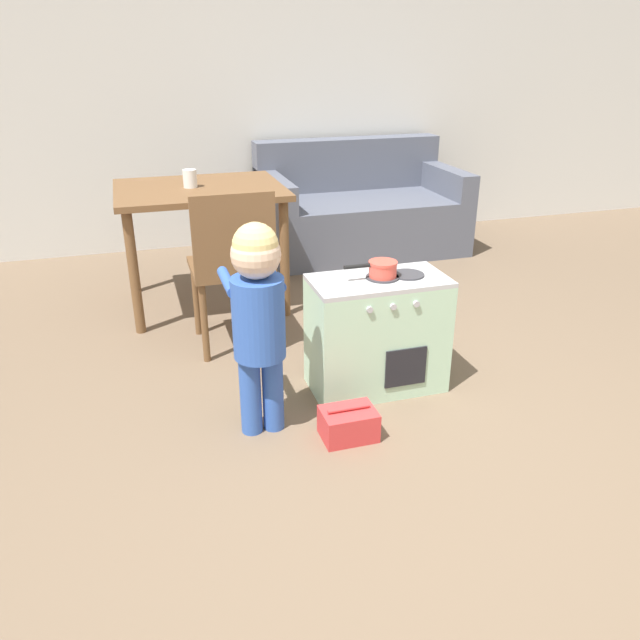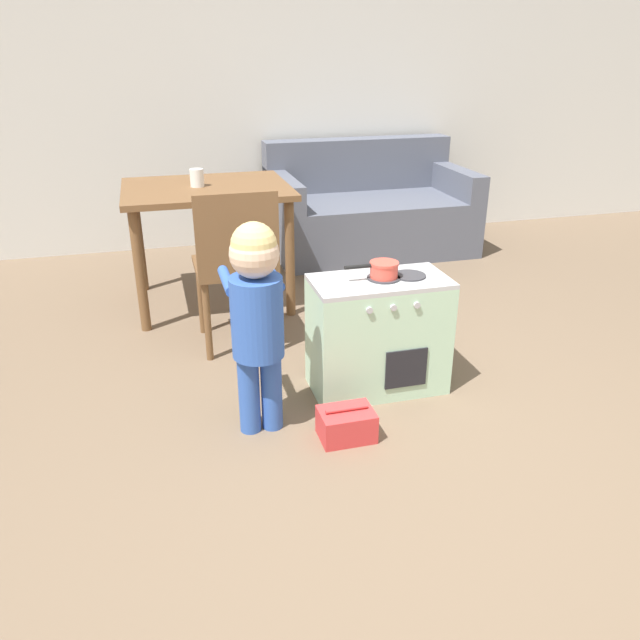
% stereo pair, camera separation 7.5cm
% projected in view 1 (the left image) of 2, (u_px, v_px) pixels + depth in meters
% --- Properties ---
extents(ground_plane, '(16.00, 16.00, 0.00)m').
position_uv_depth(ground_plane, '(427.00, 501.00, 2.24)').
color(ground_plane, brown).
extents(wall_back, '(10.00, 0.06, 2.60)m').
position_uv_depth(wall_back, '(238.00, 74.00, 4.70)').
color(wall_back, silver).
rests_on(wall_back, ground_plane).
extents(play_kitchen, '(0.62, 0.34, 0.55)m').
position_uv_depth(play_kitchen, '(377.00, 334.00, 2.89)').
color(play_kitchen, '#B2DBB7').
rests_on(play_kitchen, ground_plane).
extents(toy_pot, '(0.25, 0.13, 0.07)m').
position_uv_depth(toy_pot, '(382.00, 268.00, 2.76)').
color(toy_pot, '#E04C3D').
rests_on(toy_pot, play_kitchen).
extents(child_figure, '(0.23, 0.37, 0.90)m').
position_uv_depth(child_figure, '(258.00, 305.00, 2.43)').
color(child_figure, '#335BB7').
rests_on(child_figure, ground_plane).
extents(toy_basket, '(0.22, 0.16, 0.14)m').
position_uv_depth(toy_basket, '(348.00, 424.00, 2.58)').
color(toy_basket, '#D13838').
rests_on(toy_basket, ground_plane).
extents(dining_table, '(0.97, 0.79, 0.73)m').
position_uv_depth(dining_table, '(201.00, 205.00, 3.71)').
color(dining_table, brown).
rests_on(dining_table, ground_plane).
extents(dining_chair_near, '(0.41, 0.41, 0.86)m').
position_uv_depth(dining_chair_near, '(232.00, 265.00, 3.18)').
color(dining_chair_near, brown).
rests_on(dining_chair_near, ground_plane).
extents(couch, '(1.52, 0.88, 0.82)m').
position_uv_depth(couch, '(359.00, 211.00, 4.92)').
color(couch, '#565B6B').
rests_on(couch, ground_plane).
extents(cup_on_table, '(0.08, 0.08, 0.10)m').
position_uv_depth(cup_on_table, '(190.00, 178.00, 3.63)').
color(cup_on_table, white).
rests_on(cup_on_table, dining_table).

